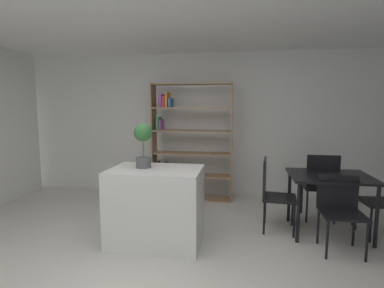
# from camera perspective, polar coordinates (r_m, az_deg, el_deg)

# --- Properties ---
(ground_plane) EXTENTS (10.29, 10.29, 0.00)m
(ground_plane) POSITION_cam_1_polar(r_m,az_deg,el_deg) (3.24, -8.43, -23.33)
(ground_plane) COLOR beige
(back_partition) EXTENTS (7.47, 0.06, 2.61)m
(back_partition) POSITION_cam_1_polar(r_m,az_deg,el_deg) (5.62, 0.24, 3.75)
(back_partition) COLOR silver
(back_partition) RESTS_ON ground_plane
(kitchen_island) EXTENTS (1.08, 0.74, 0.91)m
(kitchen_island) POSITION_cam_1_polar(r_m,az_deg,el_deg) (3.69, -6.84, -11.62)
(kitchen_island) COLOR silver
(kitchen_island) RESTS_ON ground_plane
(potted_plant_on_island) EXTENTS (0.22, 0.22, 0.53)m
(potted_plant_on_island) POSITION_cam_1_polar(r_m,az_deg,el_deg) (3.61, -9.33, 0.55)
(potted_plant_on_island) COLOR #4C4C51
(potted_plant_on_island) RESTS_ON kitchen_island
(open_bookshelf) EXTENTS (1.41, 0.32, 2.04)m
(open_bookshelf) POSITION_cam_1_polar(r_m,az_deg,el_deg) (5.28, -1.29, 0.33)
(open_bookshelf) COLOR #997551
(open_bookshelf) RESTS_ON ground_plane
(dining_table) EXTENTS (0.99, 0.80, 0.77)m
(dining_table) POSITION_cam_1_polar(r_m,az_deg,el_deg) (4.23, 24.84, -6.59)
(dining_table) COLOR black
(dining_table) RESTS_ON ground_plane
(dining_chair_far) EXTENTS (0.44, 0.45, 0.98)m
(dining_chair_far) POSITION_cam_1_polar(r_m,az_deg,el_deg) (4.64, 23.37, -6.66)
(dining_chair_far) COLOR black
(dining_chair_far) RESTS_ON ground_plane
(dining_chair_near) EXTENTS (0.46, 0.44, 0.85)m
(dining_chair_near) POSITION_cam_1_polar(r_m,az_deg,el_deg) (3.87, 26.43, -10.49)
(dining_chair_near) COLOR black
(dining_chair_near) RESTS_ON ground_plane
(dining_chair_island_side) EXTENTS (0.47, 0.49, 0.96)m
(dining_chair_island_side) POSITION_cam_1_polar(r_m,az_deg,el_deg) (4.13, 14.97, -8.29)
(dining_chair_island_side) COLOR black
(dining_chair_island_side) RESTS_ON ground_plane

